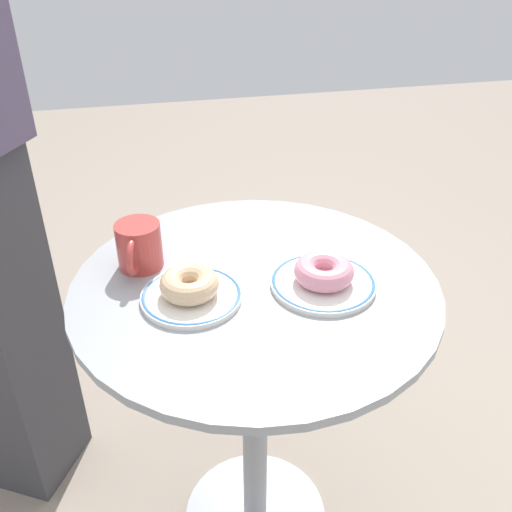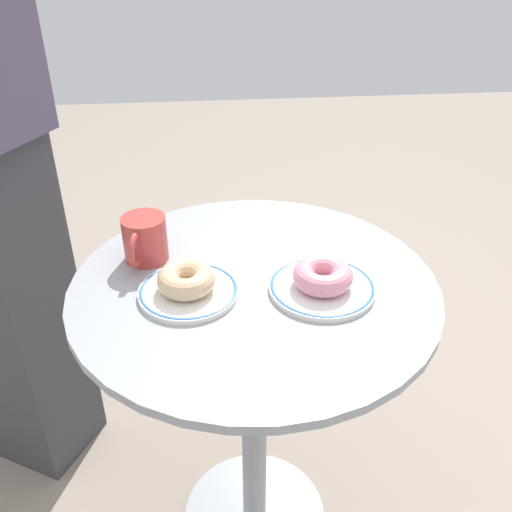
{
  "view_description": "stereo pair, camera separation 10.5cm",
  "coord_description": "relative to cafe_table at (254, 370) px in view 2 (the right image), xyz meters",
  "views": [
    {
      "loc": [
        -0.18,
        -0.86,
        1.34
      ],
      "look_at": [
        0.01,
        0.01,
        0.78
      ],
      "focal_mm": 40.32,
      "sensor_mm": 36.0,
      "label": 1
    },
    {
      "loc": [
        -0.08,
        -0.87,
        1.34
      ],
      "look_at": [
        0.01,
        0.01,
        0.78
      ],
      "focal_mm": 40.32,
      "sensor_mm": 36.0,
      "label": 2
    }
  ],
  "objects": [
    {
      "name": "cafe_table",
      "position": [
        0.0,
        0.0,
        0.0
      ],
      "size": [
        0.69,
        0.69,
        0.73
      ],
      "color": "#999EA3",
      "rests_on": "ground"
    },
    {
      "name": "plate_left",
      "position": [
        -0.12,
        -0.02,
        0.23
      ],
      "size": [
        0.18,
        0.18,
        0.01
      ],
      "color": "white",
      "rests_on": "cafe_table"
    },
    {
      "name": "donut_glazed",
      "position": [
        -0.12,
        -0.02,
        0.25
      ],
      "size": [
        0.12,
        0.12,
        0.04
      ],
      "primitive_type": "torus",
      "rotation": [
        0.0,
        0.0,
        6.15
      ],
      "color": "#E0B789",
      "rests_on": "plate_left"
    },
    {
      "name": "donut_pink_frosted",
      "position": [
        0.12,
        -0.03,
        0.25
      ],
      "size": [
        0.13,
        0.13,
        0.04
      ],
      "primitive_type": "torus",
      "rotation": [
        0.0,
        0.0,
        1.83
      ],
      "color": "pink",
      "rests_on": "plate_right"
    },
    {
      "name": "plate_right",
      "position": [
        0.12,
        -0.03,
        0.23
      ],
      "size": [
        0.19,
        0.19,
        0.01
      ],
      "color": "white",
      "rests_on": "cafe_table"
    },
    {
      "name": "coffee_mug",
      "position": [
        -0.2,
        0.1,
        0.27
      ],
      "size": [
        0.09,
        0.13,
        0.09
      ],
      "color": "#B73D38",
      "rests_on": "cafe_table"
    }
  ]
}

